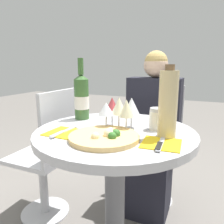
{
  "coord_description": "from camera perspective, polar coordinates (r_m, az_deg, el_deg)",
  "views": [
    {
      "loc": [
        0.39,
        -0.92,
        1.07
      ],
      "look_at": [
        0.01,
        -0.06,
        0.87
      ],
      "focal_mm": 35.0,
      "sensor_mm": 36.0,
      "label": 1
    }
  ],
  "objects": [
    {
      "name": "sugar_shaker",
      "position": [
        1.06,
        11.69,
        -1.77
      ],
      "size": [
        0.07,
        0.07,
        0.1
      ],
      "color": "silver",
      "rests_on": "dining_table"
    },
    {
      "name": "pizza_large",
      "position": [
        0.91,
        -1.88,
        -6.44
      ],
      "size": [
        0.3,
        0.3,
        0.05
      ],
      "color": "#DBB26B",
      "rests_on": "dining_table"
    },
    {
      "name": "place_setting_left",
      "position": [
        1.02,
        -12.51,
        -5.23
      ],
      "size": [
        0.15,
        0.19,
        0.01
      ],
      "color": "gold",
      "rests_on": "dining_table"
    },
    {
      "name": "tall_carafe",
      "position": [
        0.94,
        14.39,
        2.03
      ],
      "size": [
        0.08,
        0.08,
        0.31
      ],
      "color": "tan",
      "rests_on": "dining_table"
    },
    {
      "name": "chair_behind_diner",
      "position": [
        1.79,
        11.02,
        -8.35
      ],
      "size": [
        0.38,
        0.38,
        0.91
      ],
      "rotation": [
        0.0,
        0.0,
        3.14
      ],
      "color": "silver",
      "rests_on": "ground_plane"
    },
    {
      "name": "dining_table",
      "position": [
        1.12,
        0.77,
        -14.36
      ],
      "size": [
        0.76,
        0.76,
        0.77
      ],
      "color": "slate",
      "rests_on": "ground_plane"
    },
    {
      "name": "wine_bottle",
      "position": [
        1.25,
        -7.96,
        3.93
      ],
      "size": [
        0.08,
        0.08,
        0.34
      ],
      "color": "#38602D",
      "rests_on": "dining_table"
    },
    {
      "name": "wine_glass_center",
      "position": [
        1.04,
        1.83,
        1.52
      ],
      "size": [
        0.08,
        0.08,
        0.16
      ],
      "color": "silver",
      "rests_on": "dining_table"
    },
    {
      "name": "wine_glass_front_right",
      "position": [
        0.99,
        3.8,
        0.8
      ],
      "size": [
        0.07,
        0.07,
        0.15
      ],
      "color": "silver",
      "rests_on": "dining_table"
    },
    {
      "name": "place_setting_right",
      "position": [
        0.88,
        12.7,
        -8.03
      ],
      "size": [
        0.16,
        0.19,
        0.01
      ],
      "color": "gold",
      "rests_on": "dining_table"
    },
    {
      "name": "seated_diner",
      "position": [
        1.64,
        10.01,
        -7.8
      ],
      "size": [
        0.38,
        0.39,
        1.17
      ],
      "rotation": [
        0.0,
        0.0,
        3.14
      ],
      "color": "black",
      "rests_on": "ground_plane"
    },
    {
      "name": "wine_glass_back_right",
      "position": [
        1.06,
        5.12,
        1.51
      ],
      "size": [
        0.08,
        0.08,
        0.15
      ],
      "color": "silver",
      "rests_on": "dining_table"
    },
    {
      "name": "chair_empty_side",
      "position": [
        1.59,
        -16.16,
        -11.31
      ],
      "size": [
        0.38,
        0.38,
        0.91
      ],
      "rotation": [
        0.0,
        0.0,
        1.57
      ],
      "color": "silver",
      "rests_on": "ground_plane"
    },
    {
      "name": "wine_glass_back_left",
      "position": [
        1.09,
        0.04,
        1.88
      ],
      "size": [
        0.07,
        0.07,
        0.15
      ],
      "color": "silver",
      "rests_on": "dining_table"
    },
    {
      "name": "wine_glass_front_left",
      "position": [
        1.03,
        -1.54,
        0.67
      ],
      "size": [
        0.07,
        0.07,
        0.13
      ],
      "color": "silver",
      "rests_on": "dining_table"
    }
  ]
}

